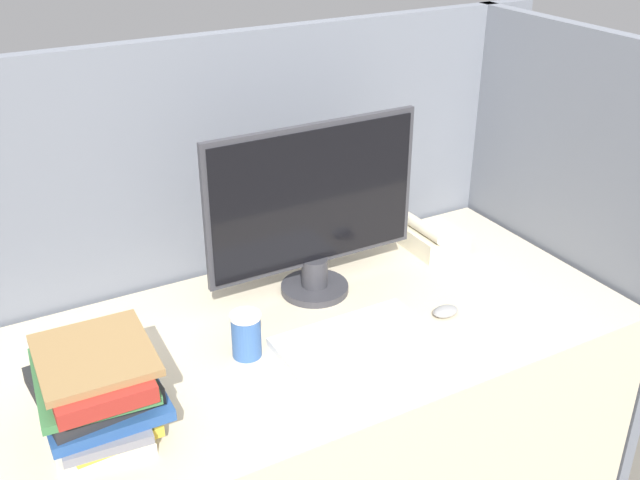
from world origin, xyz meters
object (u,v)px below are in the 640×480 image
(book_stack, at_px, (96,391))
(monitor, at_px, (314,212))
(mouse, at_px, (445,311))
(desk_telephone, at_px, (433,238))
(coffee_cup, at_px, (246,335))
(keyboard, at_px, (351,337))

(book_stack, bearing_deg, monitor, 23.36)
(mouse, distance_m, book_stack, 0.91)
(monitor, distance_m, desk_telephone, 0.48)
(mouse, distance_m, coffee_cup, 0.54)
(desk_telephone, bearing_deg, coffee_cup, -162.62)
(mouse, xyz_separation_m, desk_telephone, (0.19, 0.32, 0.03))
(mouse, relative_size, desk_telephone, 0.40)
(mouse, height_order, desk_telephone, desk_telephone)
(keyboard, height_order, coffee_cup, coffee_cup)
(keyboard, relative_size, desk_telephone, 2.14)
(book_stack, relative_size, desk_telephone, 1.70)
(keyboard, xyz_separation_m, mouse, (0.28, -0.02, 0.00))
(keyboard, height_order, mouse, mouse)
(monitor, height_order, book_stack, monitor)
(coffee_cup, relative_size, desk_telephone, 0.64)
(keyboard, bearing_deg, mouse, -4.84)
(keyboard, bearing_deg, desk_telephone, 32.05)
(mouse, height_order, book_stack, book_stack)
(coffee_cup, relative_size, book_stack, 0.38)
(coffee_cup, xyz_separation_m, book_stack, (-0.38, -0.10, 0.05))
(keyboard, relative_size, book_stack, 1.26)
(monitor, xyz_separation_m, book_stack, (-0.66, -0.29, -0.14))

